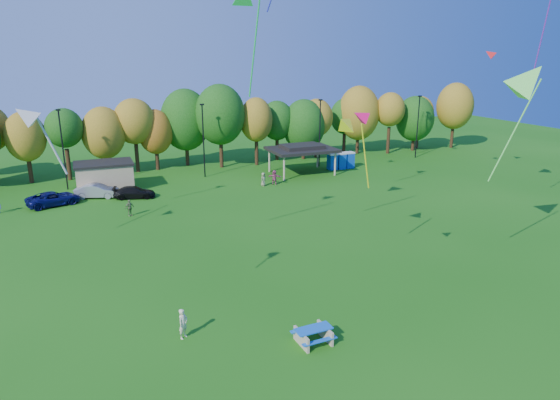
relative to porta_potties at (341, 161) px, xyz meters
name	(u,v)px	position (x,y,z in m)	size (l,w,h in m)	color
ground	(352,346)	(-20.06, -37.62, -1.10)	(160.00, 160.00, 0.00)	#19600F
tree_line	(170,125)	(-21.09, 7.90, 4.82)	(93.57, 10.55, 11.15)	black
lamp_posts	(203,138)	(-18.06, 2.38, 3.80)	(64.50, 0.25, 9.09)	black
utility_building	(105,176)	(-30.06, 0.38, 0.54)	(6.30, 4.30, 3.25)	tan
pavilion	(302,149)	(-6.06, -0.62, 2.13)	(8.20, 6.20, 3.77)	tan
porta_potties	(341,161)	(0.00, 0.00, 0.00)	(3.75, 1.23, 2.18)	#0E46B8
picnic_table	(313,334)	(-21.82, -36.57, -0.59)	(2.09, 1.76, 0.87)	tan
kite_flyer	(183,324)	(-28.17, -33.44, -0.24)	(0.63, 0.41, 1.72)	beige
car_b	(97,191)	(-31.09, -2.51, -0.35)	(1.59, 4.57, 1.50)	gray
car_c	(53,199)	(-35.36, -3.83, -0.38)	(2.38, 5.15, 1.43)	#0D1052
car_d	(134,192)	(-27.41, -4.15, -0.46)	(1.77, 4.37, 1.27)	black
far_person_0	(263,179)	(-12.83, -4.62, -0.30)	(0.78, 0.51, 1.60)	#8D8E61
far_person_2	(274,177)	(-11.37, -4.47, -0.22)	(1.62, 0.52, 1.75)	#AB4770
far_person_4	(129,208)	(-28.54, -10.30, -0.29)	(0.95, 0.39, 1.62)	olive
kite_3	(345,124)	(-15.69, -28.31, 9.29)	(3.12, 2.45, 5.51)	#FFF81A
kite_6	(25,116)	(-34.39, -33.28, 11.22)	(2.19, 1.19, 3.45)	#AFAFAF
kite_7	(489,54)	(10.03, -14.06, 13.76)	(1.82, 1.84, 1.49)	red
kite_9	(360,116)	(-18.15, -34.25, 10.58)	(1.30, 1.09, 1.17)	#D30B4F
kite_11	(529,80)	(-4.83, -33.04, 12.19)	(4.95, 3.68, 8.05)	#5DD94C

